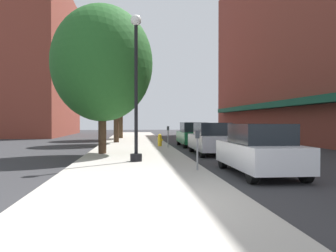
% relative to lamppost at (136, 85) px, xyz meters
% --- Properties ---
extents(ground_plane, '(90.00, 90.00, 0.00)m').
position_rel_lamppost_xyz_m(ground_plane, '(3.95, 10.84, -3.20)').
color(ground_plane, '#2D2D30').
extents(sidewalk_slab, '(4.80, 50.00, 0.12)m').
position_rel_lamppost_xyz_m(sidewalk_slab, '(-0.05, 11.84, -3.14)').
color(sidewalk_slab, '#A8A399').
rests_on(sidewalk_slab, ground).
extents(building_right_brick, '(6.80, 40.00, 18.80)m').
position_rel_lamppost_xyz_m(building_right_brick, '(14.94, 14.84, 6.18)').
color(building_right_brick, brown).
rests_on(building_right_brick, ground).
extents(building_far_background, '(6.80, 18.00, 17.80)m').
position_rel_lamppost_xyz_m(building_far_background, '(-11.06, 29.84, 5.68)').
color(building_far_background, brown).
rests_on(building_far_background, ground).
extents(lamppost, '(0.48, 0.48, 5.90)m').
position_rel_lamppost_xyz_m(lamppost, '(0.00, 0.00, 0.00)').
color(lamppost, black).
rests_on(lamppost, sidewalk_slab).
extents(fire_hydrant, '(0.33, 0.26, 0.79)m').
position_rel_lamppost_xyz_m(fire_hydrant, '(1.60, 8.40, -2.68)').
color(fire_hydrant, gold).
rests_on(fire_hydrant, sidewalk_slab).
extents(parking_meter_near, '(0.14, 0.09, 1.31)m').
position_rel_lamppost_xyz_m(parking_meter_near, '(2.00, 7.16, -2.25)').
color(parking_meter_near, slate).
rests_on(parking_meter_near, sidewalk_slab).
extents(parking_meter_far, '(0.14, 0.09, 1.31)m').
position_rel_lamppost_xyz_m(parking_meter_far, '(2.00, -2.75, -2.25)').
color(parking_meter_far, slate).
rests_on(parking_meter_far, sidewalk_slab).
extents(tree_near, '(4.36, 4.36, 7.64)m').
position_rel_lamppost_xyz_m(tree_near, '(-1.41, 12.80, 2.03)').
color(tree_near, '#422D1E').
rests_on(tree_near, sidewalk_slab).
extents(tree_mid, '(4.64, 4.64, 7.97)m').
position_rel_lamppost_xyz_m(tree_mid, '(-1.31, 19.34, 2.21)').
color(tree_mid, '#4C3823').
rests_on(tree_mid, sidewalk_slab).
extents(tree_far, '(5.05, 5.05, 7.41)m').
position_rel_lamppost_xyz_m(tree_far, '(-1.66, 3.57, 1.42)').
color(tree_far, '#422D1E').
rests_on(tree_far, sidewalk_slab).
extents(car_white, '(1.80, 4.30, 1.66)m').
position_rel_lamppost_xyz_m(car_white, '(3.95, -3.20, -2.39)').
color(car_white, black).
rests_on(car_white, ground).
extents(car_silver, '(1.80, 4.30, 1.66)m').
position_rel_lamppost_xyz_m(car_silver, '(3.95, 3.80, -2.39)').
color(car_silver, black).
rests_on(car_silver, ground).
extents(car_green, '(1.80, 4.30, 1.66)m').
position_rel_lamppost_xyz_m(car_green, '(3.95, 9.46, -2.39)').
color(car_green, black).
rests_on(car_green, ground).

